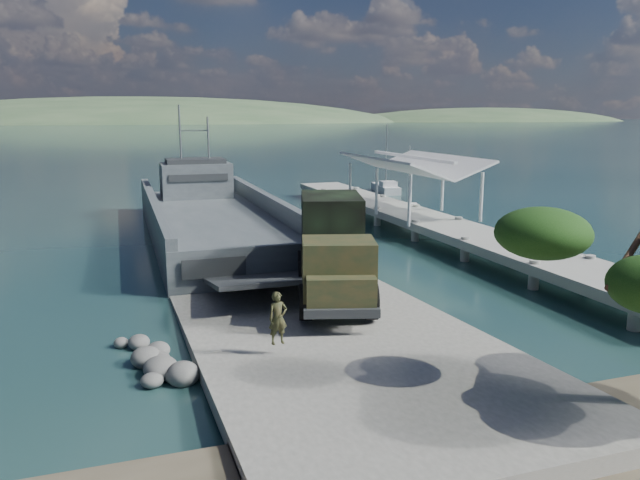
# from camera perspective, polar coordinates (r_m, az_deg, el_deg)

# --- Properties ---
(ground) EXTENTS (1400.00, 1400.00, 0.00)m
(ground) POSITION_cam_1_polar(r_m,az_deg,el_deg) (22.41, 1.49, -9.78)
(ground) COLOR #1A3E3E
(ground) RESTS_ON ground
(boat_ramp) EXTENTS (10.00, 18.00, 0.50)m
(boat_ramp) POSITION_cam_1_polar(r_m,az_deg,el_deg) (21.45, 2.44, -10.07)
(boat_ramp) COLOR slate
(boat_ramp) RESTS_ON ground
(shoreline_rocks) EXTENTS (3.20, 5.60, 0.90)m
(shoreline_rocks) POSITION_cam_1_polar(r_m,az_deg,el_deg) (21.68, -14.84, -10.94)
(shoreline_rocks) COLOR #5A5B58
(shoreline_rocks) RESTS_ON ground
(distant_headlands) EXTENTS (1000.00, 240.00, 48.00)m
(distant_headlands) POSITION_cam_1_polar(r_m,az_deg,el_deg) (582.45, -13.47, 10.39)
(distant_headlands) COLOR #365334
(distant_headlands) RESTS_ON ground
(pier) EXTENTS (6.40, 44.00, 6.10)m
(pier) POSITION_cam_1_polar(r_m,az_deg,el_deg) (43.87, 8.92, 2.79)
(pier) COLOR gray
(pier) RESTS_ON ground
(landing_craft) EXTENTS (8.63, 32.22, 9.52)m
(landing_craft) POSITION_cam_1_polar(r_m,az_deg,el_deg) (42.24, -9.67, 1.31)
(landing_craft) COLOR #424B4E
(landing_craft) RESTS_ON ground
(military_truck) EXTENTS (5.06, 9.26, 4.12)m
(military_truck) POSITION_cam_1_polar(r_m,az_deg,el_deg) (26.21, 1.22, -0.80)
(military_truck) COLOR black
(military_truck) RESTS_ON boat_ramp
(soldier) EXTENTS (0.66, 0.46, 1.71)m
(soldier) POSITION_cam_1_polar(r_m,az_deg,el_deg) (20.15, -3.86, -8.19)
(soldier) COLOR #25321C
(soldier) RESTS_ON boat_ramp
(sailboat_near) EXTENTS (2.80, 4.92, 5.75)m
(sailboat_near) POSITION_cam_1_polar(r_m,az_deg,el_deg) (51.72, 8.09, 2.68)
(sailboat_near) COLOR silver
(sailboat_near) RESTS_ON ground
(sailboat_far) EXTENTS (2.79, 6.18, 7.27)m
(sailboat_far) POSITION_cam_1_polar(r_m,az_deg,el_deg) (65.99, 6.05, 4.69)
(sailboat_far) COLOR silver
(sailboat_far) RESTS_ON ground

